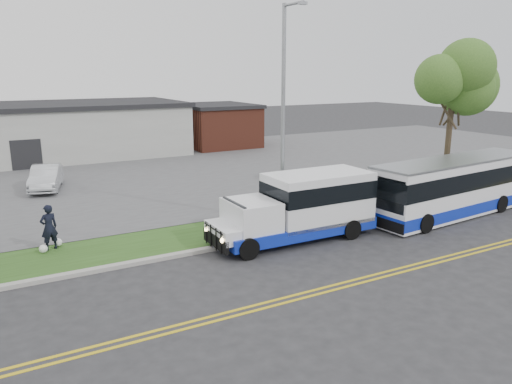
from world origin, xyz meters
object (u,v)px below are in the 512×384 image
streetlight_near (284,109)px  transit_bus (455,187)px  shuttle_bus (304,205)px  tree_east (454,83)px  pedestrian (49,227)px  parked_car_a (46,177)px

streetlight_near → transit_bus: 9.37m
streetlight_near → shuttle_bus: size_ratio=1.33×
shuttle_bus → streetlight_near: bearing=82.3°
tree_east → transit_bus: bearing=-133.6°
tree_east → streetlight_near: bearing=-178.6°
transit_bus → pedestrian: (-17.91, 4.06, -0.40)m
transit_bus → parked_car_a: 22.42m
tree_east → streetlight_near: streetlight_near is taller
shuttle_bus → pedestrian: (-9.51, 3.41, -0.46)m
tree_east → pedestrian: tree_east is taller
shuttle_bus → parked_car_a: shuttle_bus is taller
tree_east → shuttle_bus: 12.50m
shuttle_bus → parked_car_a: size_ratio=1.67×
transit_bus → pedestrian: transit_bus is taller
transit_bus → streetlight_near: bearing=156.1°
pedestrian → parked_car_a: pedestrian is taller
tree_east → streetlight_near: size_ratio=0.88×
tree_east → parked_car_a: size_ratio=1.94×
shuttle_bus → parked_car_a: 16.54m
pedestrian → tree_east: bearing=162.2°
streetlight_near → parked_car_a: size_ratio=2.21×
shuttle_bus → transit_bus: bearing=-3.8°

